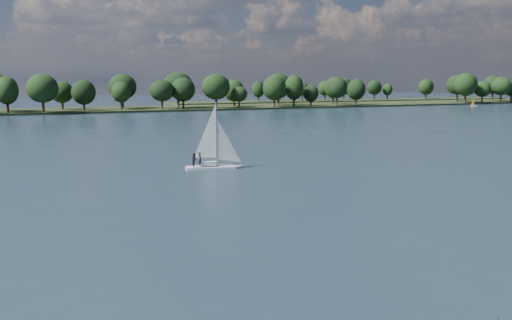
{
  "coord_description": "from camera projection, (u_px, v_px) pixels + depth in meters",
  "views": [
    {
      "loc": [
        -32.7,
        -21.07,
        12.06
      ],
      "look_at": [
        -3.75,
        40.64,
        2.5
      ],
      "focal_mm": 40.0,
      "sensor_mm": 36.0,
      "label": 1
    }
  ],
  "objects": [
    {
      "name": "ground",
      "position": [
        156.0,
        136.0,
        123.98
      ],
      "size": [
        700.0,
        700.0,
        0.0
      ],
      "primitive_type": "plane",
      "color": "#233342",
      "rests_on": "ground"
    },
    {
      "name": "far_shore",
      "position": [
        80.0,
        111.0,
        224.4
      ],
      "size": [
        660.0,
        40.0,
        1.5
      ],
      "primitive_type": "cube",
      "color": "black",
      "rests_on": "ground"
    },
    {
      "name": "far_shore_back",
      "position": [
        350.0,
        101.0,
        334.72
      ],
      "size": [
        220.0,
        30.0,
        1.4
      ],
      "primitive_type": "cube",
      "color": "black",
      "rests_on": "ground"
    },
    {
      "name": "sailboat",
      "position": [
        211.0,
        150.0,
        77.6
      ],
      "size": [
        7.42,
        3.22,
        9.45
      ],
      "rotation": [
        0.0,
        0.0,
        -0.17
      ],
      "color": "silver",
      "rests_on": "ground"
    },
    {
      "name": "dinghy_orange",
      "position": [
        474.0,
        104.0,
        268.18
      ],
      "size": [
        3.01,
        2.01,
        4.48
      ],
      "rotation": [
        0.0,
        0.0,
        -0.35
      ],
      "color": "white",
      "rests_on": "ground"
    },
    {
      "name": "treeline",
      "position": [
        95.0,
        90.0,
        221.92
      ],
      "size": [
        562.45,
        74.36,
        18.69
      ],
      "color": "black",
      "rests_on": "ground"
    }
  ]
}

